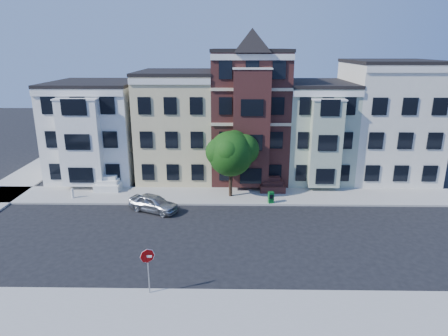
{
  "coord_description": "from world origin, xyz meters",
  "views": [
    {
      "loc": [
        -1.8,
        -24.35,
        12.45
      ],
      "look_at": [
        -2.25,
        2.79,
        4.2
      ],
      "focal_mm": 32.0,
      "sensor_mm": 36.0,
      "label": 1
    }
  ],
  "objects_px": {
    "newspaper_box": "(271,197)",
    "street_tree": "(231,157)",
    "stop_sign": "(148,268)",
    "parked_car": "(154,203)",
    "fire_hydrant": "(73,194)"
  },
  "relations": [
    {
      "from": "newspaper_box",
      "to": "stop_sign",
      "type": "height_order",
      "value": "stop_sign"
    },
    {
      "from": "fire_hydrant",
      "to": "parked_car",
      "type": "bearing_deg",
      "value": -18.12
    },
    {
      "from": "street_tree",
      "to": "stop_sign",
      "type": "xyz_separation_m",
      "value": [
        -4.21,
        -14.23,
        -2.07
      ]
    },
    {
      "from": "street_tree",
      "to": "stop_sign",
      "type": "height_order",
      "value": "street_tree"
    },
    {
      "from": "street_tree",
      "to": "parked_car",
      "type": "xyz_separation_m",
      "value": [
        -6.06,
        -3.11,
        -2.96
      ]
    },
    {
      "from": "newspaper_box",
      "to": "fire_hydrant",
      "type": "xyz_separation_m",
      "value": [
        -16.73,
        0.85,
        -0.13
      ]
    },
    {
      "from": "parked_car",
      "to": "fire_hydrant",
      "type": "relative_size",
      "value": 5.92
    },
    {
      "from": "parked_car",
      "to": "stop_sign",
      "type": "relative_size",
      "value": 1.41
    },
    {
      "from": "fire_hydrant",
      "to": "stop_sign",
      "type": "relative_size",
      "value": 0.24
    },
    {
      "from": "street_tree",
      "to": "parked_car",
      "type": "distance_m",
      "value": 7.43
    },
    {
      "from": "parked_car",
      "to": "newspaper_box",
      "type": "bearing_deg",
      "value": -56.14
    },
    {
      "from": "newspaper_box",
      "to": "stop_sign",
      "type": "relative_size",
      "value": 0.33
    },
    {
      "from": "newspaper_box",
      "to": "fire_hydrant",
      "type": "bearing_deg",
      "value": 164.13
    },
    {
      "from": "newspaper_box",
      "to": "street_tree",
      "type": "bearing_deg",
      "value": 141.98
    },
    {
      "from": "parked_car",
      "to": "newspaper_box",
      "type": "relative_size",
      "value": 4.3
    }
  ]
}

